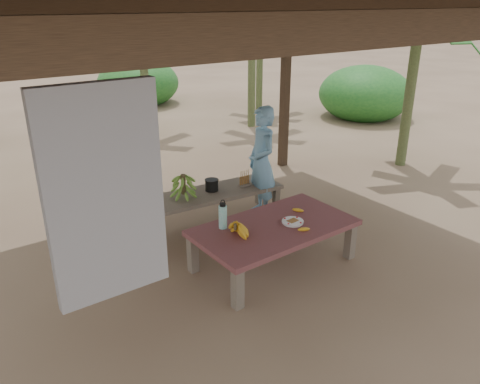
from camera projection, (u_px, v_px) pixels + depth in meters
ground at (228, 263)px, 5.43m from camera, size 80.00×80.00×0.00m
pavilion at (224, 6)px, 4.35m from camera, size 6.60×5.60×2.95m
work_table at (274, 230)px, 5.25m from camera, size 1.81×1.03×0.50m
bench at (203, 197)px, 6.23m from camera, size 2.24×0.79×0.45m
ripe_banana_bunch at (235, 230)px, 4.94m from camera, size 0.29×0.25×0.16m
plate at (293, 222)px, 5.26m from camera, size 0.25×0.25×0.04m
loose_banana_front at (304, 229)px, 5.08m from camera, size 0.16×0.07×0.04m
loose_banana_side at (298, 210)px, 5.55m from camera, size 0.14×0.12×0.04m
water_flask at (223, 216)px, 5.11m from camera, size 0.09×0.09×0.34m
green_banana_stalk at (183, 186)px, 6.01m from camera, size 0.32×0.32×0.34m
cooking_pot at (212, 185)px, 6.28m from camera, size 0.18×0.18×0.15m
skewer_rack at (244, 178)px, 6.41m from camera, size 0.19×0.10×0.24m
woman at (262, 163)px, 6.38m from camera, size 0.51×0.64×1.55m
banana_plant_n at (140, 15)px, 9.72m from camera, size 1.80×1.80×3.03m
banana_plant_e at (421, 11)px, 7.68m from camera, size 1.80×1.80×3.15m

